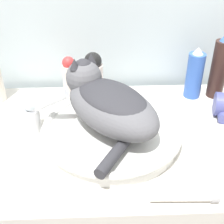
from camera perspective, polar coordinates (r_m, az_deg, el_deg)
name	(u,v)px	position (r m, az deg, el deg)	size (l,w,h in m)	color
vanity_counter	(122,224)	(1.18, 1.79, -19.85)	(0.97, 0.56, 0.81)	beige
sink_basin	(112,131)	(0.85, -0.03, -3.57)	(0.38, 0.38, 0.05)	silver
cat	(108,102)	(0.81, -0.81, 1.91)	(0.32, 0.37, 0.16)	#56565B
faucet	(36,111)	(0.88, -13.76, 0.18)	(0.13, 0.06, 0.14)	silver
spray_bottle_trigger	(194,74)	(1.06, 14.85, 6.65)	(0.05, 0.05, 0.17)	#335BB7
lotion_bottle_white	(94,76)	(1.01, -3.40, 6.53)	(0.06, 0.06, 0.16)	silver
hairspray_can_black	(219,68)	(1.07, 18.98, 7.55)	(0.05, 0.05, 0.21)	#331E19
deodorant_stick	(70,78)	(1.02, -7.75, 6.12)	(0.04, 0.04, 0.15)	silver
cream_tube	(185,194)	(0.72, 13.21, -14.36)	(0.15, 0.04, 0.04)	silver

